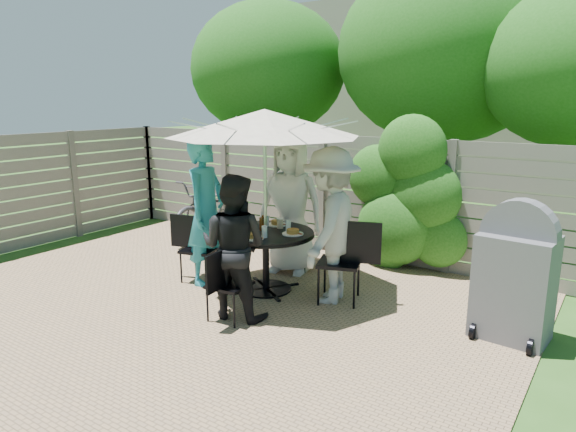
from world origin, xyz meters
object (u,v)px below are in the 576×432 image
Objects in this scene: chair_front at (229,299)px; bicycle at (214,208)px; patio_table at (266,250)px; person_back at (291,205)px; chair_back at (294,248)px; person_left at (207,212)px; glass_back at (266,221)px; syrup_jug at (263,224)px; chair_left at (200,262)px; chair_right at (340,278)px; bbq_grill at (515,277)px; coffee_cup at (280,224)px; glass_front at (265,232)px; umbrella at (264,123)px; plate_front at (253,237)px; person_right at (330,226)px; plate_left at (239,227)px; plate_right at (293,232)px; person_front at (234,247)px; glass_right at (288,226)px; plate_back at (277,223)px.

chair_front is 3.52m from bicycle.
patio_table is 0.92m from person_back.
person_left is at bearing -48.34° from chair_back.
chair_back reaches higher than chair_front.
person_back is at bearing 91.71° from glass_back.
syrup_jug is (-0.27, 0.98, 0.61)m from chair_front.
chair_back reaches higher than chair_left.
chair_right reaches higher than patio_table.
bbq_grill reaches higher than chair_right.
chair_left is 1.23m from coffee_cup.
person_back reaches higher than glass_back.
chair_left is 1.24m from glass_front.
patio_table is 0.98× the size of bbq_grill.
glass_front is at bearing -55.87° from umbrella.
plate_front is (-0.87, -0.56, 0.50)m from chair_right.
plate_left is (-1.16, -0.25, -0.12)m from person_right.
plate_right is (0.56, -0.87, 0.50)m from chair_back.
glass_back and glass_front have the same top height.
chair_front is 1.36m from glass_back.
plate_left is at bearing -90.00° from person_left.
bbq_grill is at bearing 6.02° from syrup_jug.
person_right is 1.20m from plate_left.
plate_front is (0.28, -1.30, 0.50)m from chair_back.
patio_table is 1.00m from chair_right.
bbq_grill is (1.87, 0.14, 0.35)m from chair_right.
glass_front is (1.10, -0.03, 0.58)m from chair_left.
chair_left is at bearing -156.17° from coffee_cup.
bicycle is (-2.34, 1.91, -0.28)m from plate_front.
chair_right is (0.94, 0.21, -0.24)m from patio_table.
bicycle reaches higher than plate_front.
person_front is at bearing -7.69° from chair_back.
syrup_jug reaches higher than chair_front.
umbrella is 3.11× the size of chair_left.
glass_front and glass_right have the same top height.
person_back reaches higher than patio_table.
plate_right is (0.43, -0.28, 0.00)m from plate_back.
chair_left is 3.42× the size of plate_left.
chair_back reaches higher than plate_left.
person_left is 13.66× the size of glass_right.
person_front is 1.12× the size of bbq_grill.
patio_table is at bearing -167.87° from plate_right.
person_right is at bearing -11.31° from plate_back.
umbrella is at bearing -167.87° from plate_right.
chair_right is 0.54× the size of person_right.
person_front reaches higher than plate_front.
person_right is at bearing -6.75° from chair_right.
plate_back is at bearing -90.00° from person_front.
chair_left is at bearing -89.99° from person_right.
umbrella is 1.24m from syrup_jug.
chair_right is 6.24× the size of syrup_jug.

